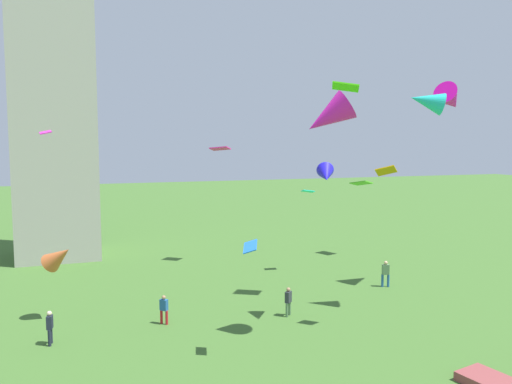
% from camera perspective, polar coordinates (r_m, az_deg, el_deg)
% --- Properties ---
extents(person_0, '(0.53, 0.41, 1.79)m').
position_cam_1_polar(person_0, '(35.44, 14.57, -8.85)').
color(person_0, '#235693').
rests_on(person_0, ground_plane).
extents(person_1, '(0.48, 0.47, 1.65)m').
position_cam_1_polar(person_1, '(28.83, 3.71, -12.19)').
color(person_1, '#51754C').
rests_on(person_1, ground_plane).
extents(person_3, '(0.46, 0.46, 1.58)m').
position_cam_1_polar(person_3, '(28.03, -10.47, -12.87)').
color(person_3, red).
rests_on(person_3, ground_plane).
extents(person_4, '(0.31, 0.52, 1.68)m').
position_cam_1_polar(person_4, '(26.85, -22.48, -13.91)').
color(person_4, '#1E2333').
rests_on(person_4, ground_plane).
extents(kite_flying_0, '(3.02, 2.61, 2.28)m').
position_cam_1_polar(kite_flying_0, '(35.67, 21.34, 9.78)').
color(kite_flying_0, '#F10DB4').
extents(kite_flying_1, '(1.86, 1.72, 0.61)m').
position_cam_1_polar(kite_flying_1, '(30.87, 10.19, 11.73)').
color(kite_flying_1, '#43D20E').
extents(kite_flying_2, '(0.87, 1.14, 0.35)m').
position_cam_1_polar(kite_flying_2, '(35.70, -22.91, 6.31)').
color(kite_flying_2, '#E825BC').
extents(kite_flying_3, '(2.33, 1.98, 1.61)m').
position_cam_1_polar(kite_flying_3, '(29.70, 18.90, 9.80)').
color(kite_flying_3, '#1EC2B5').
extents(kite_flying_4, '(1.47, 1.80, 1.34)m').
position_cam_1_polar(kite_flying_4, '(26.74, 7.99, 1.95)').
color(kite_flying_4, '#1E17E7').
extents(kite_flying_5, '(1.72, 1.93, 0.59)m').
position_cam_1_polar(kite_flying_5, '(44.00, 11.92, 1.00)').
color(kite_flying_5, '#4CB722').
extents(kite_flying_6, '(2.20, 2.08, 1.80)m').
position_cam_1_polar(kite_flying_6, '(29.36, -21.55, -6.86)').
color(kite_flying_6, '#CA612D').
extents(kite_flying_7, '(0.85, 1.08, 0.56)m').
position_cam_1_polar(kite_flying_7, '(22.38, -0.66, -6.23)').
color(kite_flying_7, blue).
extents(kite_flying_8, '(0.94, 0.70, 0.33)m').
position_cam_1_polar(kite_flying_8, '(37.63, 5.95, 0.09)').
color(kite_flying_8, '#1FECCB').
extents(kite_flying_9, '(1.84, 1.73, 0.39)m').
position_cam_1_polar(kite_flying_9, '(40.35, -4.13, 4.97)').
color(kite_flying_9, '#E12687').
extents(kite_flying_10, '(1.16, 1.03, 0.63)m').
position_cam_1_polar(kite_flying_10, '(26.14, 14.62, 2.37)').
color(kite_flying_10, '#C08B07').
extents(kite_flying_11, '(3.04, 2.43, 2.48)m').
position_cam_1_polar(kite_flying_11, '(24.21, 8.24, 8.51)').
color(kite_flying_11, '#E81CB4').
extents(kite_bundle_1, '(2.01, 2.44, 0.38)m').
position_cam_1_polar(kite_bundle_1, '(23.37, 25.08, -19.01)').
color(kite_bundle_1, brown).
rests_on(kite_bundle_1, ground_plane).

